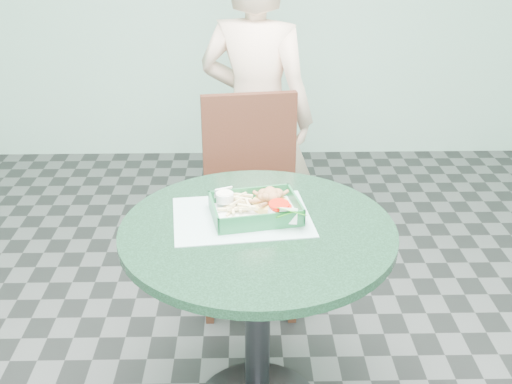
{
  "coord_description": "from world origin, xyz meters",
  "views": [
    {
      "loc": [
        -0.04,
        -1.62,
        1.68
      ],
      "look_at": [
        -0.0,
        0.1,
        0.84
      ],
      "focal_mm": 42.0,
      "sensor_mm": 36.0,
      "label": 1
    }
  ],
  "objects_px": {
    "cafe_table": "(258,277)",
    "diner_person": "(256,116)",
    "crab_sandwich": "(272,205)",
    "food_basket": "(255,217)",
    "sauce_ramekin": "(228,200)",
    "dining_chair": "(250,187)"
  },
  "relations": [
    {
      "from": "diner_person",
      "to": "crab_sandwich",
      "type": "relative_size",
      "value": 12.89
    },
    {
      "from": "cafe_table",
      "to": "food_basket",
      "type": "bearing_deg",
      "value": 95.47
    },
    {
      "from": "food_basket",
      "to": "diner_person",
      "type": "bearing_deg",
      "value": 88.66
    },
    {
      "from": "cafe_table",
      "to": "food_basket",
      "type": "relative_size",
      "value": 3.15
    },
    {
      "from": "dining_chair",
      "to": "cafe_table",
      "type": "bearing_deg",
      "value": -96.52
    },
    {
      "from": "food_basket",
      "to": "sauce_ramekin",
      "type": "bearing_deg",
      "value": 144.44
    },
    {
      "from": "dining_chair",
      "to": "diner_person",
      "type": "bearing_deg",
      "value": 75.39
    },
    {
      "from": "cafe_table",
      "to": "food_basket",
      "type": "xyz_separation_m",
      "value": [
        -0.01,
        0.06,
        0.19
      ]
    },
    {
      "from": "cafe_table",
      "to": "crab_sandwich",
      "type": "distance_m",
      "value": 0.24
    },
    {
      "from": "cafe_table",
      "to": "diner_person",
      "type": "bearing_deg",
      "value": 89.06
    },
    {
      "from": "diner_person",
      "to": "food_basket",
      "type": "distance_m",
      "value": 1.01
    },
    {
      "from": "diner_person",
      "to": "food_basket",
      "type": "relative_size",
      "value": 5.62
    },
    {
      "from": "cafe_table",
      "to": "sauce_ramekin",
      "type": "relative_size",
      "value": 14.97
    },
    {
      "from": "food_basket",
      "to": "sauce_ramekin",
      "type": "distance_m",
      "value": 0.11
    },
    {
      "from": "dining_chair",
      "to": "food_basket",
      "type": "xyz_separation_m",
      "value": [
        0.01,
        -0.72,
        0.23
      ]
    },
    {
      "from": "diner_person",
      "to": "sauce_ramekin",
      "type": "xyz_separation_m",
      "value": [
        -0.11,
        -0.95,
        0.03
      ]
    },
    {
      "from": "dining_chair",
      "to": "food_basket",
      "type": "relative_size",
      "value": 3.4
    },
    {
      "from": "cafe_table",
      "to": "crab_sandwich",
      "type": "bearing_deg",
      "value": 61.19
    },
    {
      "from": "food_basket",
      "to": "cafe_table",
      "type": "bearing_deg",
      "value": -84.53
    },
    {
      "from": "crab_sandwich",
      "to": "sauce_ramekin",
      "type": "height_order",
      "value": "crab_sandwich"
    },
    {
      "from": "dining_chair",
      "to": "crab_sandwich",
      "type": "height_order",
      "value": "dining_chair"
    },
    {
      "from": "cafe_table",
      "to": "crab_sandwich",
      "type": "height_order",
      "value": "crab_sandwich"
    }
  ]
}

